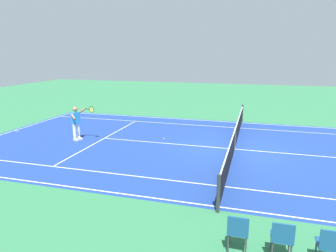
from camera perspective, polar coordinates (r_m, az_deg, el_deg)
ground_plane at (r=14.04m, az=12.20°, el=-4.20°), size 60.00×60.00×0.00m
court_slab at (r=14.04m, az=12.20°, el=-4.20°), size 24.20×11.40×0.00m
court_line_markings at (r=14.04m, az=12.20°, el=-4.19°), size 23.85×11.05×0.01m
tennis_net at (r=13.90m, az=12.29°, el=-2.27°), size 0.10×11.70×1.08m
tennis_player_near at (r=15.58m, az=-16.59°, el=0.81°), size 1.17×0.74×1.70m
tennis_ball at (r=15.23m, az=-0.77°, el=-2.37°), size 0.07×0.07×0.07m
spectator_chair_4 at (r=7.19m, az=27.77°, el=-18.81°), size 0.44×0.44×0.88m
spectator_chair_5 at (r=7.06m, az=20.37°, el=-18.70°), size 0.44×0.44×0.88m
spectator_chair_6 at (r=7.03m, az=12.82°, el=-18.29°), size 0.44×0.44×0.88m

